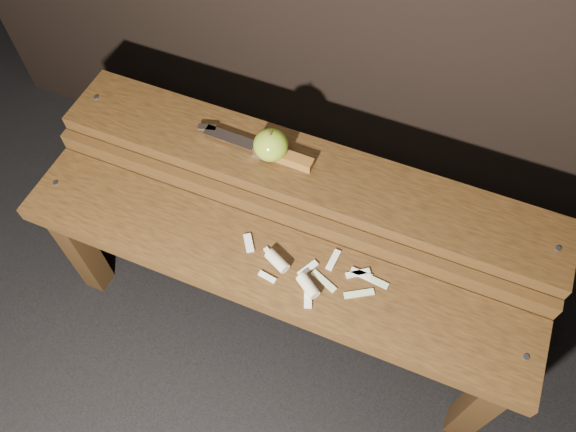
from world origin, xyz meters
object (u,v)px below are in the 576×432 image
at_px(bench_front_tier, 268,280).
at_px(knife, 273,153).
at_px(apple, 271,145).
at_px(bench_rear_tier, 305,190).

height_order(bench_front_tier, knife, knife).
distance_m(apple, knife, 0.02).
bearing_deg(knife, bench_rear_tier, -2.35).
bearing_deg(bench_front_tier, knife, 109.79).
bearing_deg(apple, bench_rear_tier, -2.83).
relative_size(bench_front_tier, bench_rear_tier, 1.00).
bearing_deg(bench_rear_tier, bench_front_tier, -90.00).
relative_size(bench_rear_tier, knife, 4.07).
relative_size(bench_rear_tier, apple, 14.28).
height_order(bench_front_tier, bench_rear_tier, bench_rear_tier).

